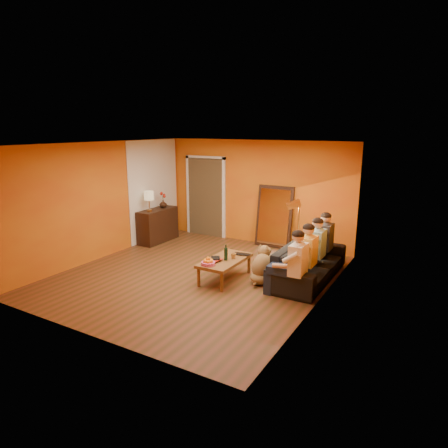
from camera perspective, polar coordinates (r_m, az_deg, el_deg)
The scene contains 27 objects.
room_shell at distance 8.06m, azimuth -2.62°, elevation 2.18°, with size 5.00×5.50×2.60m.
white_accent at distance 10.61m, azimuth -9.97°, elevation 4.80°, with size 0.02×1.90×2.58m, color white.
doorway_recess at distance 10.94m, azimuth -2.29°, elevation 3.93°, with size 1.06×0.30×2.10m, color #3F2D19.
door_jamb_left at distance 11.15m, azimuth -5.11°, elevation 4.08°, with size 0.08×0.06×2.20m, color white.
door_jamb_right at distance 10.55m, azimuth -0.02°, elevation 3.57°, with size 0.08×0.06×2.20m, color white.
door_header at distance 10.71m, azimuth -2.70°, elevation 9.49°, with size 1.22×0.06×0.08m, color white.
mirror_frame at distance 9.89m, azimuth 7.20°, elevation 1.06°, with size 0.92×0.06×1.52m, color black.
mirror_glass at distance 9.85m, azimuth 7.11°, elevation 1.02°, with size 0.78×0.02×1.36m, color white.
sideboard at distance 10.48m, azimuth -9.44°, elevation -0.18°, with size 0.44×1.18×0.85m, color black.
table_lamp at distance 10.11m, azimuth -10.66°, elevation 3.21°, with size 0.24×0.24×0.51m, color beige, non-canonical shape.
sofa at distance 8.00m, azimuth 11.98°, elevation -5.37°, with size 0.90×2.30×0.67m, color black.
coffee_table at distance 7.82m, azimuth 0.13°, elevation -6.48°, with size 0.62×1.22×0.42m, color brown, non-canonical shape.
floor_lamp at distance 8.31m, azimuth 10.51°, elevation -1.80°, with size 0.30×0.24×1.44m, color #B87D36, non-canonical shape.
dog at distance 7.66m, azimuth 5.50°, elevation -5.76°, with size 0.40×0.62×0.73m, color olive, non-canonical shape.
person_far_left at distance 6.98m, azimuth 10.52°, elevation -5.80°, with size 0.70×0.44×1.22m, color white, non-canonical shape.
person_mid_left at distance 7.47m, azimuth 11.95°, elevation -4.54°, with size 0.70×0.44×1.22m, color gold, non-canonical shape.
person_mid_right at distance 7.97m, azimuth 13.20°, elevation -3.43°, with size 0.70×0.44×1.22m, color #86B7D0, non-canonical shape.
person_far_right at distance 8.48m, azimuth 14.29°, elevation -2.46°, with size 0.70×0.44×1.22m, color #2E2E32, non-canonical shape.
fruit_bowl at distance 7.41m, azimuth -2.28°, elevation -5.28°, with size 0.26×0.26×0.16m, color #DB4D8B, non-canonical shape.
wine_bottle at distance 7.64m, azimuth 0.27°, elevation -4.09°, with size 0.07×0.07×0.31m, color black.
tumbler at distance 7.78m, azimuth 1.34°, elevation -4.57°, with size 0.11×0.11×0.10m, color #B27F3F.
laptop at distance 7.96m, azimuth 2.52°, elevation -4.44°, with size 0.34×0.22×0.03m, color black.
book_lower at distance 7.67m, azimuth -1.78°, elevation -5.15°, with size 0.17×0.22×0.02m, color black.
book_mid at distance 7.67m, azimuth -1.68°, elevation -5.00°, with size 0.18×0.24×0.02m, color #B42214.
book_upper at distance 7.65m, azimuth -1.83°, elevation -4.89°, with size 0.16×0.22×0.02m, color black.
vase at distance 10.55m, azimuth -8.69°, elevation 2.87°, with size 0.19×0.19×0.20m, color black.
flowers at distance 10.51m, azimuth -8.74°, elevation 4.10°, with size 0.17×0.17×0.42m, color #B42214, non-canonical shape.
Camera 1 is at (4.26, -6.28, 2.92)m, focal length 32.00 mm.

